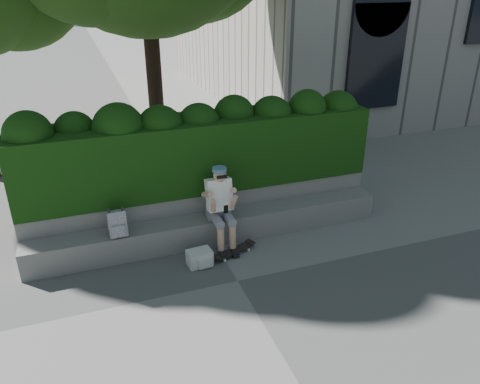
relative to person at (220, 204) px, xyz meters
name	(u,v)px	position (x,y,z in m)	size (l,w,h in m)	color
ground	(238,281)	(-0.09, -1.07, -0.75)	(80.00, 80.00, 0.00)	slate
bench_ledge	(213,228)	(-0.09, 0.18, -0.53)	(6.00, 0.45, 0.45)	gray
planter_wall	(205,209)	(-0.09, 0.66, -0.38)	(6.00, 0.50, 0.75)	gray
hedge	(199,152)	(-0.09, 0.88, 0.60)	(6.00, 1.00, 1.20)	black
person	(220,204)	(0.00, 0.00, 0.00)	(0.40, 0.76, 1.38)	gray
skateboard	(234,251)	(0.10, -0.36, -0.69)	(0.72, 0.41, 0.07)	black
backpack_plaid	(117,224)	(-1.63, 0.08, -0.10)	(0.27, 0.15, 0.40)	silver
backpack_ground	(200,258)	(-0.49, -0.45, -0.63)	(0.37, 0.26, 0.24)	silver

